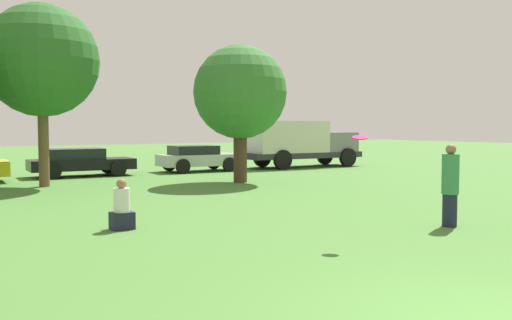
{
  "coord_description": "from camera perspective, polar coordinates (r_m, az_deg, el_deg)",
  "views": [
    {
      "loc": [
        -5.32,
        -3.38,
        2.18
      ],
      "look_at": [
        -0.25,
        4.49,
        1.6
      ],
      "focal_mm": 39.02,
      "sensor_mm": 36.0,
      "label": 1
    }
  ],
  "objects": [
    {
      "name": "tree_2",
      "position": [
        21.44,
        -1.64,
        6.9
      ],
      "size": [
        3.59,
        3.59,
        5.27
      ],
      "color": "#473323",
      "rests_on": "ground"
    },
    {
      "name": "parked_car_black",
      "position": [
        25.14,
        -17.64,
        -0.13
      ],
      "size": [
        4.43,
        2.15,
        1.21
      ],
      "rotation": [
        0.0,
        0.0,
        -0.06
      ],
      "color": "black",
      "rests_on": "ground"
    },
    {
      "name": "parked_car_silver",
      "position": [
        26.7,
        -6.01,
        0.26
      ],
      "size": [
        3.9,
        2.11,
        1.24
      ],
      "rotation": [
        0.0,
        0.0,
        -0.06
      ],
      "color": "#B2B2B7",
      "rests_on": "ground"
    },
    {
      "name": "frisbee",
      "position": [
        10.53,
        10.59,
        2.28
      ],
      "size": [
        0.3,
        0.29,
        0.11
      ],
      "color": "#F21E72"
    },
    {
      "name": "bystander_sitting",
      "position": [
        12.06,
        -13.59,
        -4.89
      ],
      "size": [
        0.46,
        0.38,
        1.07
      ],
      "color": "#191E33",
      "rests_on": "ground"
    },
    {
      "name": "person_catcher",
      "position": [
        12.69,
        19.28,
        -2.47
      ],
      "size": [
        0.36,
        0.36,
        1.78
      ],
      "rotation": [
        0.0,
        0.0,
        -3.11
      ],
      "color": "#191E33",
      "rests_on": "ground"
    },
    {
      "name": "delivery_truck_grey",
      "position": [
        29.41,
        4.41,
        1.88
      ],
      "size": [
        6.67,
        2.58,
        2.43
      ],
      "rotation": [
        0.0,
        0.0,
        -0.06
      ],
      "color": "#2D2D33",
      "rests_on": "ground"
    },
    {
      "name": "tree_1",
      "position": [
        21.38,
        -21.12,
        9.46
      ],
      "size": [
        4.0,
        4.0,
        6.5
      ],
      "color": "brown",
      "rests_on": "ground"
    }
  ]
}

